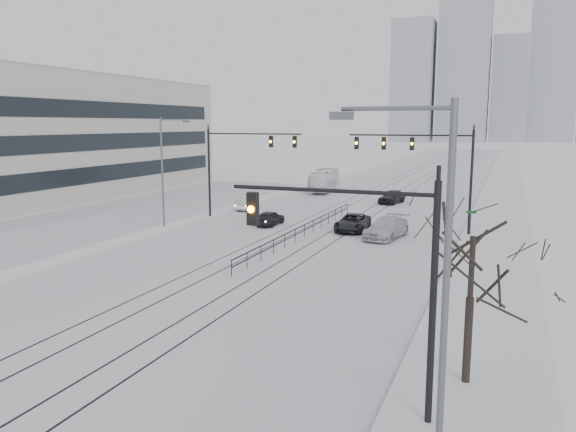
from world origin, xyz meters
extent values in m
cube|color=silver|center=(0.00, 60.00, 0.01)|extent=(22.00, 260.00, 0.02)
cube|color=silver|center=(13.50, 60.00, 0.08)|extent=(5.00, 260.00, 0.16)
cube|color=gray|center=(11.05, 60.00, 0.06)|extent=(0.10, 260.00, 0.12)
cube|color=silver|center=(-20.00, 35.00, 0.01)|extent=(14.00, 60.00, 0.03)
cube|color=black|center=(-2.60, 40.00, 0.02)|extent=(0.10, 180.00, 0.01)
cube|color=black|center=(-1.20, 40.00, 0.02)|extent=(0.10, 180.00, 0.01)
cube|color=black|center=(1.20, 40.00, 0.02)|extent=(0.10, 180.00, 0.01)
cube|color=black|center=(2.60, 40.00, 0.02)|extent=(0.10, 180.00, 0.01)
cube|color=black|center=(-27.98, 35.00, 7.00)|extent=(0.08, 58.00, 12.00)
cube|color=#9599A4|center=(-30.00, 260.00, 27.50)|extent=(18.00, 18.00, 55.00)
cube|color=#9599A4|center=(-8.00, 268.00, 36.00)|extent=(22.00, 22.00, 72.00)
cube|color=#9599A4|center=(12.00, 276.00, 24.00)|extent=(16.00, 16.00, 48.00)
cube|color=#9599A4|center=(30.00, 284.00, 32.00)|extent=(20.00, 20.00, 64.00)
cylinder|color=black|center=(12.40, 6.00, 3.50)|extent=(0.20, 0.20, 7.00)
cylinder|color=black|center=(9.40, 6.00, 6.60)|extent=(6.00, 0.12, 0.12)
cube|color=black|center=(7.00, 6.00, 5.95)|extent=(0.32, 0.24, 1.00)
sphere|color=orange|center=(7.00, 5.86, 5.95)|extent=(0.22, 0.22, 0.22)
cylinder|color=black|center=(11.50, 35.00, 4.00)|extent=(0.20, 0.20, 8.00)
cylinder|color=black|center=(6.75, 35.00, 7.60)|extent=(9.50, 0.12, 0.12)
cube|color=black|center=(2.60, 35.00, 6.95)|extent=(0.32, 0.24, 1.00)
sphere|color=orange|center=(2.60, 34.86, 6.95)|extent=(0.22, 0.22, 0.22)
cube|color=black|center=(4.80, 35.00, 6.95)|extent=(0.32, 0.24, 1.00)
sphere|color=orange|center=(4.80, 34.86, 6.95)|extent=(0.22, 0.22, 0.22)
cube|color=black|center=(7.00, 35.00, 6.95)|extent=(0.32, 0.24, 1.00)
sphere|color=orange|center=(7.00, 34.86, 6.95)|extent=(0.22, 0.22, 0.22)
cylinder|color=black|center=(-11.50, 36.00, 4.00)|extent=(0.20, 0.20, 8.00)
cylinder|color=black|center=(-7.00, 36.00, 7.60)|extent=(9.00, 0.12, 0.12)
cube|color=black|center=(-3.10, 36.00, 6.95)|extent=(0.32, 0.24, 1.00)
sphere|color=orange|center=(-3.10, 35.86, 6.95)|extent=(0.22, 0.22, 0.22)
cube|color=black|center=(-5.30, 36.00, 6.95)|extent=(0.32, 0.24, 1.00)
sphere|color=orange|center=(-5.30, 35.86, 6.95)|extent=(0.22, 0.22, 0.22)
cylinder|color=#595B60|center=(13.00, 3.00, 4.50)|extent=(0.16, 0.16, 9.00)
cylinder|color=#595B60|center=(11.80, 3.00, 8.80)|extent=(2.40, 0.10, 0.10)
cube|color=#595B60|center=(10.60, 3.00, 8.65)|extent=(0.50, 0.25, 0.18)
cylinder|color=#595B60|center=(-12.50, 30.00, 4.50)|extent=(0.16, 0.16, 9.00)
cylinder|color=#595B60|center=(-11.30, 30.00, 8.80)|extent=(2.40, 0.10, 0.10)
cube|color=#595B60|center=(-10.10, 30.00, 8.65)|extent=(0.50, 0.25, 0.18)
cylinder|color=black|center=(13.20, 9.00, 1.50)|extent=(0.26, 0.26, 3.00)
cylinder|color=black|center=(13.20, 9.00, 3.75)|extent=(0.18, 0.18, 2.50)
cube|color=black|center=(0.00, 30.00, 0.95)|extent=(0.06, 24.00, 0.06)
cube|color=black|center=(0.00, 30.00, 0.55)|extent=(0.06, 24.00, 0.06)
cylinder|color=#595B60|center=(11.80, 32.00, 1.20)|extent=(0.06, 0.06, 2.40)
cube|color=#0C4C19|center=(11.80, 32.00, 2.30)|extent=(0.70, 0.04, 0.18)
imported|color=black|center=(-4.42, 33.60, 0.63)|extent=(1.50, 3.70, 1.26)
imported|color=silver|center=(-10.00, 40.65, 0.62)|extent=(1.90, 3.91, 1.24)
imported|color=black|center=(2.72, 33.78, 0.67)|extent=(2.40, 4.90, 1.34)
imported|color=silver|center=(5.82, 31.92, 0.77)|extent=(2.97, 5.56, 1.53)
imported|color=black|center=(2.56, 50.49, 0.74)|extent=(2.56, 4.60, 1.48)
imported|color=white|center=(-7.60, 58.33, 1.36)|extent=(3.59, 10.02, 2.73)
camera|label=1|loc=(14.12, -9.13, 8.48)|focal=35.00mm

